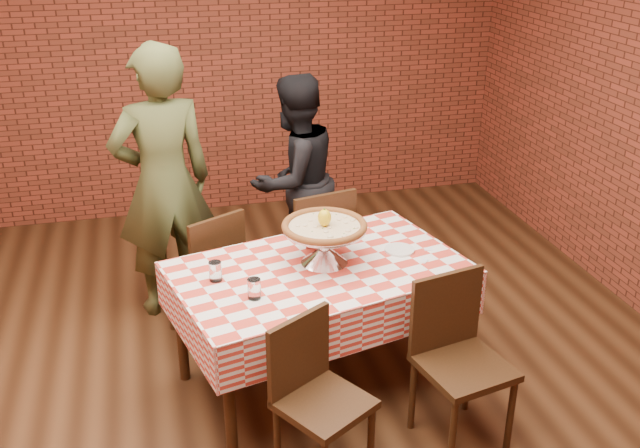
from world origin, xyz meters
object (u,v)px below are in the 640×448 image
(pizza, at_px, (324,227))
(condiment_caddy, at_px, (311,234))
(table, at_px, (319,326))
(diner_black, at_px, (295,180))
(pizza_stand, at_px, (324,245))
(chair_far_right, at_px, (312,247))
(chair_near_right, at_px, (464,367))
(water_glass_right, at_px, (215,271))
(chair_far_left, at_px, (204,272))
(water_glass_left, at_px, (254,289))
(diner_olive, at_px, (163,183))
(chair_near_left, at_px, (324,408))

(pizza, xyz_separation_m, condiment_caddy, (-0.02, 0.23, -0.15))
(table, height_order, diner_black, diner_black)
(pizza_stand, height_order, chair_far_right, pizza_stand)
(pizza_stand, bearing_deg, chair_near_right, -52.68)
(water_glass_right, relative_size, chair_far_left, 0.12)
(table, height_order, water_glass_left, water_glass_left)
(diner_olive, bearing_deg, chair_far_right, 152.73)
(chair_near_left, bearing_deg, pizza, 44.48)
(table, bearing_deg, pizza_stand, 47.76)
(water_glass_left, bearing_deg, chair_near_right, -22.88)
(water_glass_left, distance_m, diner_olive, 1.39)
(diner_black, bearing_deg, water_glass_right, 31.38)
(table, height_order, chair_far_right, chair_far_right)
(chair_far_left, bearing_deg, condiment_caddy, 116.71)
(chair_far_right, bearing_deg, condiment_caddy, 63.23)
(pizza_stand, height_order, pizza, pizza)
(table, xyz_separation_m, chair_far_left, (-0.58, 0.70, 0.06))
(pizza, height_order, diner_olive, diner_olive)
(chair_far_left, distance_m, diner_black, 1.02)
(table, distance_m, chair_far_left, 0.91)
(pizza, xyz_separation_m, diner_black, (0.11, 1.28, -0.21))
(chair_near_right, bearing_deg, diner_black, 90.48)
(chair_far_left, xyz_separation_m, diner_black, (0.73, 0.62, 0.33))
(water_glass_left, bearing_deg, pizza_stand, 34.00)
(water_glass_right, bearing_deg, diner_olive, 100.66)
(water_glass_left, relative_size, chair_near_right, 0.12)
(pizza_stand, xyz_separation_m, diner_olive, (-0.82, 1.03, 0.06))
(chair_near_left, distance_m, chair_far_right, 1.66)
(pizza_stand, distance_m, condiment_caddy, 0.23)
(table, bearing_deg, chair_far_left, 129.58)
(table, height_order, water_glass_right, water_glass_right)
(condiment_caddy, bearing_deg, chair_near_left, -112.09)
(chair_near_left, distance_m, chair_far_left, 1.54)
(table, relative_size, pizza_stand, 3.30)
(table, height_order, pizza_stand, pizza_stand)
(chair_near_left, bearing_deg, condiment_caddy, 48.77)
(pizza_stand, relative_size, diner_olive, 0.26)
(condiment_caddy, relative_size, chair_near_left, 0.16)
(pizza_stand, distance_m, pizza, 0.11)
(water_glass_right, height_order, chair_far_left, chair_far_left)
(water_glass_left, xyz_separation_m, chair_far_right, (0.56, 1.10, -0.35))
(diner_black, bearing_deg, chair_far_left, 10.05)
(water_glass_left, bearing_deg, pizza, 34.00)
(table, relative_size, chair_near_right, 1.73)
(water_glass_left, bearing_deg, diner_black, 70.74)
(table, height_order, chair_near_left, chair_near_left)
(table, relative_size, condiment_caddy, 11.08)
(water_glass_right, relative_size, diner_olive, 0.06)
(chair_near_right, height_order, diner_olive, diner_olive)
(condiment_caddy, height_order, chair_far_right, chair_far_right)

